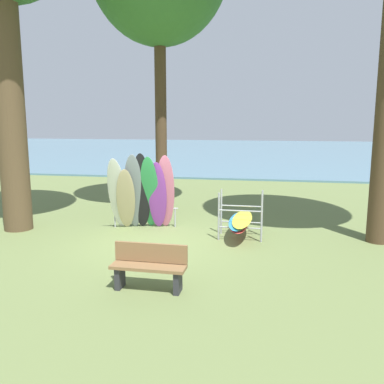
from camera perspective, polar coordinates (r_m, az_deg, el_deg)
name	(u,v)px	position (r m, az deg, el deg)	size (l,w,h in m)	color
ground_plane	(158,243)	(10.87, -4.64, -6.89)	(80.00, 80.00, 0.00)	olive
lake_water	(238,151)	(39.49, 6.23, 5.49)	(80.00, 36.00, 0.10)	slate
leaning_board_pile	(142,194)	(11.95, -6.82, -0.25)	(1.93, 1.22, 2.22)	white
board_storage_rack	(240,220)	(11.26, 6.49, -3.85)	(1.15, 2.12, 1.25)	#9EA0A5
park_bench	(149,266)	(7.97, -5.81, -9.90)	(1.41, 0.45, 0.85)	#2D2D33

